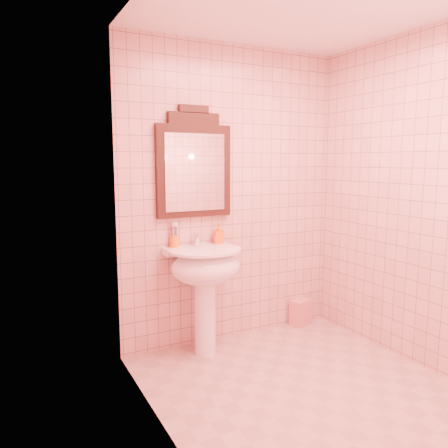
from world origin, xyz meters
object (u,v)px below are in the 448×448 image
pedestal_sink (205,274)px  towel (300,312)px  mirror (194,166)px  soap_dispenser (218,234)px  toothbrush_cup (175,241)px

pedestal_sink → towel: (1.07, 0.17, -0.54)m
mirror → soap_dispenser: mirror is taller
mirror → toothbrush_cup: 0.62m
pedestal_sink → toothbrush_cup: bearing=134.9°
toothbrush_cup → towel: size_ratio=0.72×
toothbrush_cup → pedestal_sink: bearing=-45.1°
pedestal_sink → mirror: 0.87m
mirror → towel: mirror is taller
pedestal_sink → towel: size_ratio=3.58×
mirror → soap_dispenser: 0.59m
soap_dispenser → toothbrush_cup: bearing=-173.5°
toothbrush_cup → soap_dispenser: 0.38m
toothbrush_cup → towel: (1.26, -0.01, -0.79)m
mirror → towel: 1.75m
pedestal_sink → towel: 1.22m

